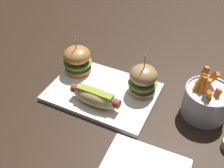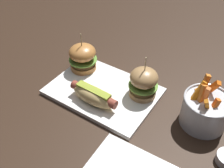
% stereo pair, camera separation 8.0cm
% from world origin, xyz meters
% --- Properties ---
extents(ground_plane, '(3.00, 3.00, 0.00)m').
position_xyz_m(ground_plane, '(0.00, 0.00, 0.00)').
color(ground_plane, black).
extents(platter_main, '(0.34, 0.23, 0.01)m').
position_xyz_m(platter_main, '(0.00, 0.00, 0.01)').
color(platter_main, white).
rests_on(platter_main, ground).
extents(hot_dog, '(0.16, 0.06, 0.05)m').
position_xyz_m(hot_dog, '(0.01, -0.06, 0.04)').
color(hot_dog, tan).
rests_on(hot_dog, platter_main).
extents(slider_left, '(0.10, 0.10, 0.14)m').
position_xyz_m(slider_left, '(-0.12, 0.05, 0.06)').
color(slider_left, '#B07137').
rests_on(slider_left, platter_main).
extents(slider_right, '(0.09, 0.09, 0.14)m').
position_xyz_m(slider_right, '(0.11, 0.05, 0.06)').
color(slider_right, '#A2794A').
rests_on(slider_right, platter_main).
extents(fries_bucket, '(0.13, 0.13, 0.14)m').
position_xyz_m(fries_bucket, '(0.31, 0.06, 0.05)').
color(fries_bucket, '#B7BABF').
rests_on(fries_bucket, ground).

